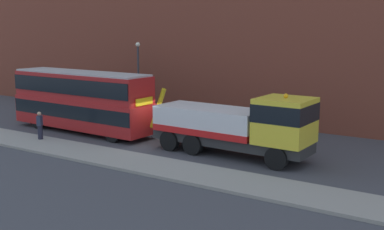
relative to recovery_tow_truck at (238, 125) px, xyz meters
The scene contains 7 objects.
ground_plane 5.88m from the recovery_tow_truck, behind, with size 120.00×120.00×0.00m, color #424247.
near_kerb 7.15m from the recovery_tow_truck, 143.73° to the right, with size 60.00×2.80×0.15m, color gray.
building_facade 12.24m from the recovery_tow_truck, 122.32° to the left, with size 60.00×1.50×16.00m.
recovery_tow_truck is the anchor object (origin of this frame).
double_decker_bus 11.74m from the recovery_tow_truck, behind, with size 11.12×2.95×4.06m.
pedestrian_onlooker 12.32m from the recovery_tow_truck, 163.73° to the right, with size 0.42×0.48×1.71m.
street_lamp 14.01m from the recovery_tow_truck, 151.35° to the left, with size 0.36×0.36×5.83m.
Camera 1 is at (16.99, -22.41, 6.82)m, focal length 44.27 mm.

